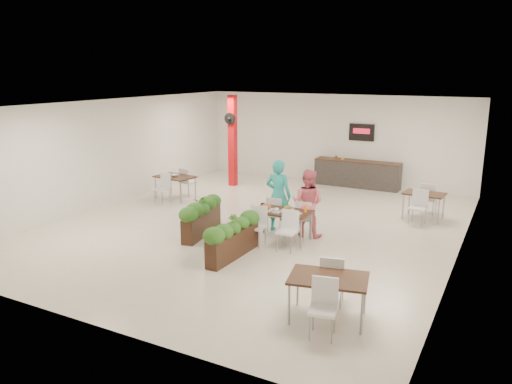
% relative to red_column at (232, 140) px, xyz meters
% --- Properties ---
extents(ground, '(12.00, 12.00, 0.00)m').
position_rel_red_column_xyz_m(ground, '(3.00, -3.79, -1.64)').
color(ground, beige).
rests_on(ground, ground).
extents(room_shell, '(10.10, 12.10, 3.22)m').
position_rel_red_column_xyz_m(room_shell, '(3.00, -3.79, 0.36)').
color(room_shell, white).
rests_on(room_shell, ground).
extents(red_column, '(0.40, 0.41, 3.20)m').
position_rel_red_column_xyz_m(red_column, '(0.00, 0.00, 0.00)').
color(red_column, red).
rests_on(red_column, ground).
extents(service_counter, '(3.00, 0.64, 2.20)m').
position_rel_red_column_xyz_m(service_counter, '(4.00, 1.86, -1.15)').
color(service_counter, '#282623').
rests_on(service_counter, ground).
extents(main_table, '(1.42, 1.65, 0.92)m').
position_rel_red_column_xyz_m(main_table, '(4.06, -4.59, -1.01)').
color(main_table, black).
rests_on(main_table, ground).
extents(diner_man, '(0.69, 0.46, 1.86)m').
position_rel_red_column_xyz_m(diner_man, '(3.67, -3.94, -0.71)').
color(diner_man, '#29B5AD').
rests_on(diner_man, ground).
extents(diner_woman, '(0.83, 0.66, 1.68)m').
position_rel_red_column_xyz_m(diner_woman, '(4.47, -3.94, -0.80)').
color(diner_woman, '#FA6F83').
rests_on(diner_woman, ground).
extents(planter_left, '(0.68, 1.89, 1.00)m').
position_rel_red_column_xyz_m(planter_left, '(2.11, -5.11, -1.14)').
color(planter_left, black).
rests_on(planter_left, ground).
extents(planter_right, '(0.42, 1.89, 0.98)m').
position_rel_red_column_xyz_m(planter_right, '(3.61, -6.11, -1.15)').
color(planter_right, black).
rests_on(planter_right, ground).
extents(side_table_a, '(1.30, 1.66, 0.92)m').
position_rel_red_column_xyz_m(side_table_a, '(-0.63, -2.55, -1.01)').
color(side_table_a, black).
rests_on(side_table_a, ground).
extents(side_table_b, '(1.12, 1.65, 0.92)m').
position_rel_red_column_xyz_m(side_table_b, '(6.79, -1.13, -1.02)').
color(side_table_b, black).
rests_on(side_table_b, ground).
extents(side_table_c, '(1.43, 1.67, 0.92)m').
position_rel_red_column_xyz_m(side_table_c, '(6.43, -7.81, -1.01)').
color(side_table_c, black).
rests_on(side_table_c, ground).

